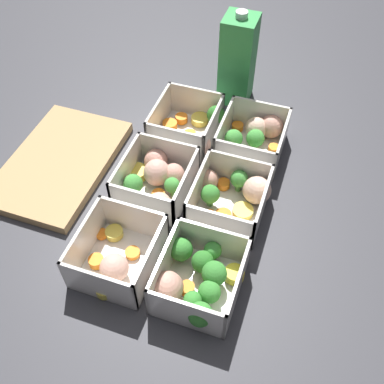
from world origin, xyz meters
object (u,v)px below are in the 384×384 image
at_px(container_near_right, 255,138).
at_px(container_far_right, 190,130).
at_px(container_near_left, 196,279).
at_px(juice_carton, 238,60).
at_px(container_far_left, 116,258).
at_px(container_near_center, 231,198).
at_px(container_far_center, 157,180).

xyz_separation_m(container_near_right, container_far_right, (-0.02, 0.13, -0.00)).
bearing_deg(container_near_left, juice_carton, 8.36).
bearing_deg(container_far_left, juice_carton, -7.34).
distance_m(container_near_center, juice_carton, 0.32).
bearing_deg(container_near_center, container_far_left, 141.80).
height_order(container_near_center, container_far_right, same).
bearing_deg(container_near_center, container_near_right, -1.29).
distance_m(container_near_center, container_far_right, 0.19).
bearing_deg(container_far_right, container_far_center, 174.43).
relative_size(container_far_left, juice_carton, 0.71).
relative_size(container_near_center, container_far_right, 1.05).
bearing_deg(container_far_right, juice_carton, -16.56).
bearing_deg(container_far_left, container_far_right, -2.46).
distance_m(container_near_center, container_far_left, 0.22).
bearing_deg(container_far_right, container_near_center, -138.99).
bearing_deg(container_far_right, container_far_left, 177.54).
distance_m(container_near_left, container_near_center, 0.17).
xyz_separation_m(container_near_center, container_near_right, (0.16, -0.00, 0.00)).
relative_size(container_far_left, container_far_right, 0.98).
relative_size(container_far_center, juice_carton, 0.78).
bearing_deg(container_far_right, container_near_left, -159.38).
relative_size(container_near_left, container_far_left, 1.00).
distance_m(container_near_left, juice_carton, 0.48).
relative_size(container_far_right, juice_carton, 0.72).
bearing_deg(container_far_center, container_far_left, -179.82).
xyz_separation_m(container_near_center, container_far_left, (-0.17, 0.14, -0.00)).
xyz_separation_m(container_far_right, juice_carton, (0.16, -0.05, 0.07)).
distance_m(container_near_center, container_near_right, 0.16).
height_order(container_near_right, container_far_left, same).
bearing_deg(container_far_right, container_near_right, -80.83).
height_order(container_near_left, container_near_center, same).
bearing_deg(juice_carton, container_near_right, -150.63).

